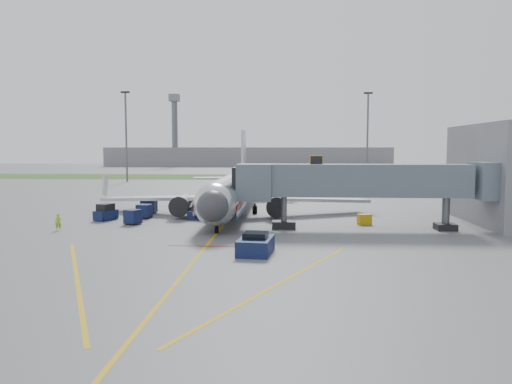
# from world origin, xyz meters

# --- Properties ---
(ground) EXTENTS (400.00, 400.00, 0.00)m
(ground) POSITION_xyz_m (0.00, 0.00, 0.00)
(ground) COLOR #565659
(ground) RESTS_ON ground
(grass_strip) EXTENTS (300.00, 25.00, 0.01)m
(grass_strip) POSITION_xyz_m (0.00, 90.00, 0.01)
(grass_strip) COLOR #2D4C1E
(grass_strip) RESTS_ON ground
(apron_markings) EXTENTS (21.52, 50.00, 0.01)m
(apron_markings) POSITION_xyz_m (0.00, -7.40, 0.00)
(apron_markings) COLOR gold
(apron_markings) RESTS_ON ground
(airliner) EXTENTS (32.10, 35.67, 10.25)m
(airliner) POSITION_xyz_m (0.00, 15.25, 2.65)
(airliner) COLOR silver
(airliner) RESTS_ON ground
(jet_bridge) EXTENTS (25.30, 4.00, 6.90)m
(jet_bridge) POSITION_xyz_m (12.86, 5.00, 4.47)
(jet_bridge) COLOR slate
(jet_bridge) RESTS_ON ground
(light_mast_left) EXTENTS (2.00, 0.44, 20.40)m
(light_mast_left) POSITION_xyz_m (-30.00, 70.00, 10.78)
(light_mast_left) COLOR #595B60
(light_mast_left) RESTS_ON ground
(light_mast_right) EXTENTS (2.00, 0.44, 20.40)m
(light_mast_right) POSITION_xyz_m (25.00, 75.00, 10.78)
(light_mast_right) COLOR #595B60
(light_mast_right) RESTS_ON ground
(distant_terminal) EXTENTS (120.00, 14.00, 8.00)m
(distant_terminal) POSITION_xyz_m (-10.00, 170.00, 4.00)
(distant_terminal) COLOR slate
(distant_terminal) RESTS_ON ground
(control_tower) EXTENTS (4.00, 4.00, 30.00)m
(control_tower) POSITION_xyz_m (-40.00, 165.00, 17.33)
(control_tower) COLOR #595B60
(control_tower) RESTS_ON ground
(pushback_tug) EXTENTS (2.69, 3.96, 1.55)m
(pushback_tug) POSITION_xyz_m (4.00, -6.49, 0.65)
(pushback_tug) COLOR #0B1233
(pushback_tug) RESTS_ON ground
(baggage_tug) EXTENTS (2.15, 2.81, 1.75)m
(baggage_tug) POSITION_xyz_m (-12.81, 9.36, 0.78)
(baggage_tug) COLOR #0B1233
(baggage_tug) RESTS_ON ground
(baggage_cart_a) EXTENTS (1.82, 1.82, 1.48)m
(baggage_cart_a) POSITION_xyz_m (-9.07, 6.66, 0.75)
(baggage_cart_a) COLOR #0B1233
(baggage_cart_a) RESTS_ON ground
(baggage_cart_b) EXTENTS (1.63, 1.63, 1.52)m
(baggage_cart_b) POSITION_xyz_m (-9.15, 10.98, 0.77)
(baggage_cart_b) COLOR #0B1233
(baggage_cart_b) RESTS_ON ground
(baggage_cart_c) EXTENTS (1.74, 1.74, 1.81)m
(baggage_cart_c) POSITION_xyz_m (-9.82, 15.31, 0.92)
(baggage_cart_c) COLOR #0B1233
(baggage_cart_c) RESTS_ON ground
(belt_loader) EXTENTS (1.46, 4.33, 2.10)m
(belt_loader) POSITION_xyz_m (-3.56, 11.51, 0.52)
(belt_loader) COLOR #0B1233
(belt_loader) RESTS_ON ground
(ground_power_cart) EXTENTS (1.43, 1.10, 1.03)m
(ground_power_cart) POSITION_xyz_m (14.02, 8.00, 0.51)
(ground_power_cart) COLOR #E6AB0D
(ground_power_cart) RESTS_ON ground
(ramp_worker) EXTENTS (0.67, 0.57, 1.56)m
(ramp_worker) POSITION_xyz_m (-14.75, 2.49, 0.78)
(ramp_worker) COLOR #89D018
(ramp_worker) RESTS_ON ground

